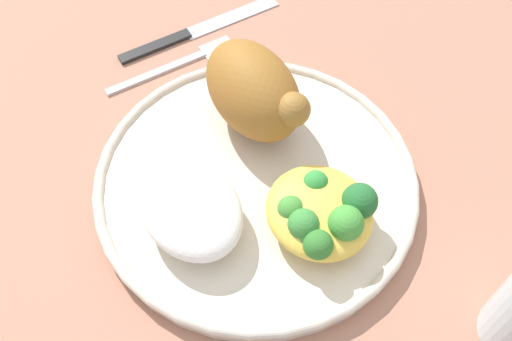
# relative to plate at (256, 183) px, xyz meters

# --- Properties ---
(ground_plane) EXTENTS (2.00, 2.00, 0.00)m
(ground_plane) POSITION_rel_plate_xyz_m (0.00, 0.00, -0.01)
(ground_plane) COLOR #A67058
(plate) EXTENTS (0.28, 0.28, 0.02)m
(plate) POSITION_rel_plate_xyz_m (0.00, 0.00, 0.00)
(plate) COLOR beige
(plate) RESTS_ON ground_plane
(roasted_chicken) EXTENTS (0.12, 0.07, 0.07)m
(roasted_chicken) POSITION_rel_plate_xyz_m (-0.06, 0.03, 0.05)
(roasted_chicken) COLOR #956025
(roasted_chicken) RESTS_ON plate
(rice_pile) EXTENTS (0.10, 0.08, 0.04)m
(rice_pile) POSITION_rel_plate_xyz_m (0.01, -0.07, 0.03)
(rice_pile) COLOR white
(rice_pile) RESTS_ON plate
(mac_cheese_with_broccoli) EXTENTS (0.09, 0.08, 0.04)m
(mac_cheese_with_broccoli) POSITION_rel_plate_xyz_m (0.07, 0.02, 0.03)
(mac_cheese_with_broccoli) COLOR yellow
(mac_cheese_with_broccoli) RESTS_ON plate
(fork) EXTENTS (0.02, 0.14, 0.01)m
(fork) POSITION_rel_plate_xyz_m (-0.17, 0.01, -0.01)
(fork) COLOR #B2B2B7
(fork) RESTS_ON ground_plane
(knife) EXTENTS (0.02, 0.19, 0.01)m
(knife) POSITION_rel_plate_xyz_m (-0.20, 0.04, -0.01)
(knife) COLOR black
(knife) RESTS_ON ground_plane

